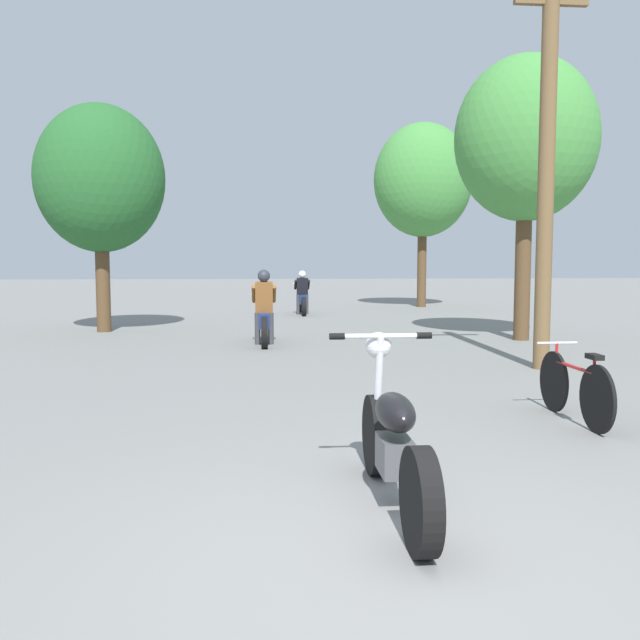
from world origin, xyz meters
TOP-DOWN VIEW (x-y plane):
  - ground_plane at (0.00, 0.00)m, footprint 120.00×120.00m
  - utility_pole at (3.56, 6.33)m, footprint 1.10×0.24m
  - roadside_tree_right_near at (4.71, 10.01)m, footprint 2.89×2.60m
  - roadside_tree_right_far at (5.08, 20.25)m, footprint 3.47×3.12m
  - roadside_tree_left at (-4.27, 12.47)m, footprint 2.91×2.62m
  - motorcycle_foreground at (0.19, 0.84)m, footprint 0.75×2.05m
  - motorcycle_rider_lead at (-0.60, 9.78)m, footprint 0.50×2.00m
  - motorcycle_rider_far at (0.63, 17.27)m, footprint 0.50×2.10m
  - bicycle_parked at (2.48, 3.01)m, footprint 0.44×1.60m

SIDE VIEW (x-z plane):
  - ground_plane at x=0.00m, z-range 0.00..0.00m
  - bicycle_parked at x=2.48m, z-range -0.03..0.74m
  - motorcycle_foreground at x=0.19m, z-range -0.12..0.99m
  - motorcycle_rider_far at x=0.63m, z-range -0.16..1.18m
  - motorcycle_rider_lead at x=-0.60m, z-range -0.18..1.29m
  - utility_pole at x=3.56m, z-range 0.09..6.07m
  - roadside_tree_left at x=-4.27m, z-range 0.89..6.06m
  - roadside_tree_right_near at x=4.71m, z-range 1.18..6.94m
  - roadside_tree_right_far at x=5.08m, z-range 1.22..7.70m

